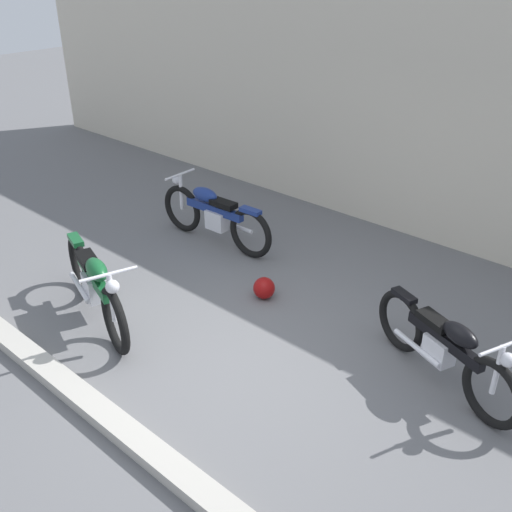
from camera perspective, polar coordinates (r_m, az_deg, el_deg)
name	(u,v)px	position (r m, az deg, el deg)	size (l,w,h in m)	color
ground_plane	(239,361)	(6.17, -1.71, -10.25)	(40.00, 40.00, 0.00)	slate
building_wall	(439,119)	(8.49, 17.51, 12.63)	(18.00, 0.30, 3.47)	beige
curb_strip	(127,433)	(5.44, -12.53, -16.57)	(18.00, 0.24, 0.12)	#B7B2A8
helmet	(264,288)	(7.11, 0.80, -3.15)	(0.27, 0.27, 0.27)	maroon
motorcycle_black	(444,348)	(5.94, 17.95, -8.57)	(1.82, 0.88, 0.86)	black
motorcycle_green	(95,285)	(6.79, -15.45, -2.75)	(2.04, 0.88, 0.95)	black
motorcycle_blue	(214,215)	(8.31, -4.15, 4.05)	(2.04, 0.57, 0.92)	black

